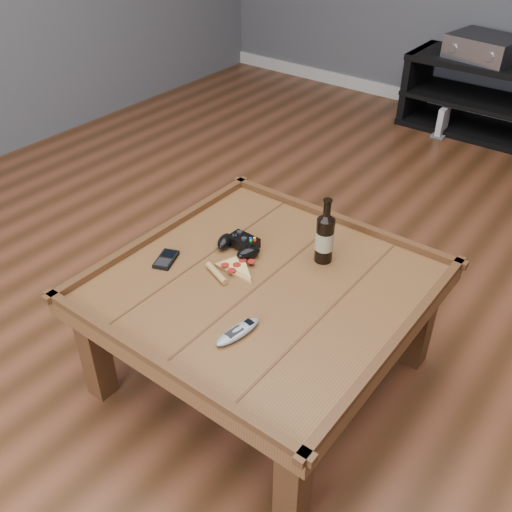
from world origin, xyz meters
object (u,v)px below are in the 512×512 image
Objects in this scene: smartphone at (166,259)px; game_controller at (239,245)px; coffee_table at (263,296)px; remote_control at (238,332)px; media_console at (510,104)px; beer_bottle at (325,237)px; av_receiver at (484,47)px; pizza_slice at (234,268)px; game_console at (443,123)px.

game_controller is at bearing 30.16° from smartphone.
remote_control is (0.09, -0.25, 0.07)m from coffee_table.
media_console is 2.67m from game_controller.
media_console reaches higher than smartphone.
coffee_table is at bearing -111.61° from beer_bottle.
remote_control reaches higher than smartphone.
smartphone is (-0.16, -0.21, -0.02)m from game_controller.
av_receiver reaches higher than coffee_table.
pizza_slice is at bearing -132.22° from beer_bottle.
media_console is 7.31× the size of game_controller.
game_controller is at bearing -88.13° from game_console.
media_console is at bearing 10.64° from av_receiver.
beer_bottle is 0.33m from pizza_slice.
beer_bottle is at bearing 68.39° from coffee_table.
beer_bottle is 1.22× the size of game_console.
media_console is at bearing 90.00° from coffee_table.
av_receiver reaches higher than media_console.
beer_bottle reaches higher than game_console.
media_console is 8.16× the size of remote_control.
av_receiver is (-0.25, -0.01, 0.33)m from media_console.
beer_bottle is 1.99× the size of smartphone.
game_console is (-0.35, -0.21, -0.15)m from media_console.
media_console reaches higher than coffee_table.
game_controller is 0.40× the size of av_receiver.
game_console is (-0.11, -0.20, -0.48)m from av_receiver.
av_receiver is at bearing 104.98° from remote_control.
game_console is at bearing 107.59° from remote_control.
smartphone is (-0.34, -2.86, 0.21)m from media_console.
beer_bottle reaches higher than smartphone.
av_receiver is (-0.07, 2.65, 0.10)m from game_controller.
smartphone is 0.62× the size of game_console.
av_receiver is at bearing -178.74° from media_console.
pizza_slice is (-0.12, -2.76, 0.21)m from media_console.
game_controller is at bearing -93.89° from media_console.
av_receiver is (-0.34, 2.51, 0.02)m from beer_bottle.
av_receiver is 2.37× the size of game_console.
media_console is (0.00, 2.75, -0.15)m from coffee_table.
pizza_slice is at bearing -177.20° from coffee_table.
av_receiver reaches higher than game_console.
game_controller is (-0.27, -0.13, -0.07)m from beer_bottle.
pizza_slice is (0.06, -0.10, -0.02)m from game_controller.
coffee_table is 2.17× the size of av_receiver.
beer_bottle reaches higher than pizza_slice.
smartphone is 2.68m from game_console.
pizza_slice reaches higher than game_console.
remote_control is (0.09, -3.00, 0.22)m from media_console.
remote_control is 2.85m from game_console.
pizza_slice is 0.52× the size of av_receiver.
pizza_slice is 0.33m from remote_control.
game_console is at bearing -149.63° from media_console.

